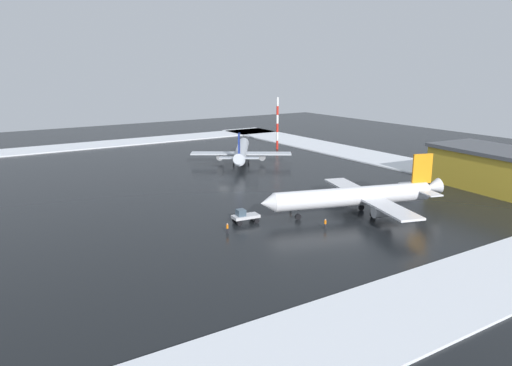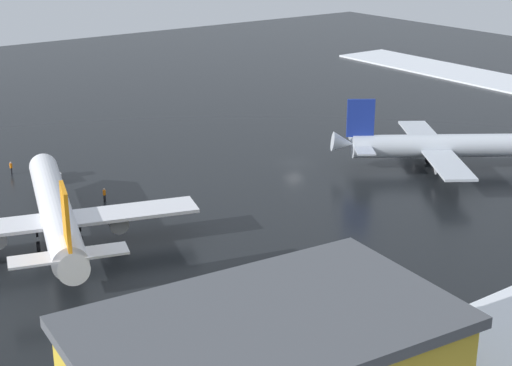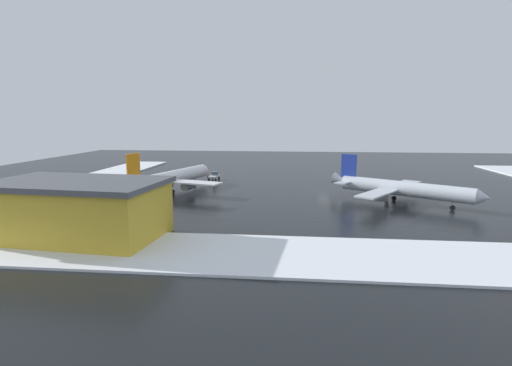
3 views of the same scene
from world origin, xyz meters
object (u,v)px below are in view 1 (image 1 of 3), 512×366
Objects in this scene: ground_crew_near_tug at (291,204)px; airplane_far_rear at (357,196)px; ground_crew_by_nose_gear at (325,223)px; cargo_hangar at (492,168)px; airplane_parked_starboard at (241,151)px; antenna_mast at (277,123)px; pushback_tug at (244,216)px; ground_crew_beside_wing at (227,228)px.

airplane_far_rear is at bearing -157.97° from ground_crew_near_tug.
ground_crew_by_nose_gear is 49.08m from cargo_hangar.
airplane_parked_starboard is at bearing -81.37° from airplane_far_rear.
airplane_far_rear is 53.22m from airplane_parked_starboard.
antenna_mast is 0.62× the size of cargo_hangar.
cargo_hangar reaches higher than pushback_tug.
airplane_parked_starboard is 16.79× the size of ground_crew_beside_wing.
ground_crew_near_tug is (2.42, -11.71, -0.31)m from pushback_tug.
airplane_far_rear is 20.24× the size of ground_crew_beside_wing.
antenna_mast is (68.58, -38.85, 7.21)m from ground_crew_by_nose_gear.
airplane_parked_starboard is 46.20m from ground_crew_near_tug.
airplane_parked_starboard is at bearing 121.30° from antenna_mast.
cargo_hangar is (-1.29, -38.90, 0.97)m from airplane_far_rear.
ground_crew_by_nose_gear is at bearing 150.47° from antenna_mast.
airplane_far_rear is 71.72m from antenna_mast.
ground_crew_near_tug is at bearing -32.45° from airplane_far_rear.
ground_crew_beside_wing is 1.00× the size of ground_crew_by_nose_gear.
pushback_tug is 2.81× the size of ground_crew_by_nose_gear.
antenna_mast reaches higher than pushback_tug.
ground_crew_by_nose_gear is (-3.07, 10.03, -2.50)m from airplane_far_rear.
airplane_far_rear reaches higher than airplane_parked_starboard.
airplane_far_rear reaches higher than ground_crew_by_nose_gear.
airplane_far_rear is 12.42m from ground_crew_near_tug.
airplane_parked_starboard reaches higher than ground_crew_beside_wing.
ground_crew_near_tug is 0.10× the size of antenna_mast.
pushback_tug is 0.18× the size of cargo_hangar.
cargo_hangar is at bearing -115.98° from airplane_parked_starboard.
ground_crew_beside_wing is 82.09m from antenna_mast.
antenna_mast reaches higher than ground_crew_beside_wing.
ground_crew_beside_wing and ground_crew_by_nose_gear have the same top height.
airplane_far_rear is 20.89m from pushback_tug.
pushback_tug reaches higher than ground_crew_near_tug.
antenna_mast is at bearing -51.71° from ground_crew_near_tug.
ground_crew_beside_wing is at bearing 89.58° from ground_crew_near_tug.
airplane_parked_starboard is 58.53m from ground_crew_by_nose_gear.
ground_crew_by_nose_gear is 0.10× the size of antenna_mast.
ground_crew_beside_wing is (3.72, 24.74, -2.50)m from airplane_far_rear.
airplane_parked_starboard is 1.09× the size of cargo_hangar.
ground_crew_near_tug is at bearing 136.23° from ground_crew_beside_wing.
pushback_tug reaches higher than ground_crew_by_nose_gear.
antenna_mast is at bearing -24.72° from airplane_parked_starboard.
ground_crew_near_tug is (9.24, 7.92, -2.50)m from airplane_far_rear.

